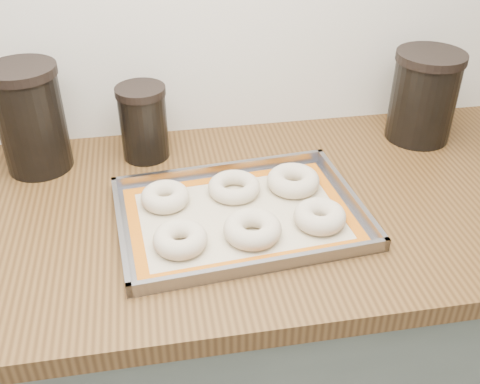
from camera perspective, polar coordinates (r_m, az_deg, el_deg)
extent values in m
cube|color=slate|center=(1.45, 2.10, -16.12)|extent=(3.00, 0.65, 0.86)
cube|color=brown|center=(1.14, 2.56, -1.55)|extent=(3.06, 0.68, 0.04)
cube|color=gray|center=(1.08, 0.00, -2.55)|extent=(0.49, 0.37, 0.00)
cube|color=gray|center=(1.20, -1.95, 2.35)|extent=(0.46, 0.05, 0.02)
cube|color=gray|center=(0.95, 2.47, -7.53)|extent=(0.46, 0.05, 0.02)
cube|color=gray|center=(1.05, -12.02, -3.82)|extent=(0.04, 0.33, 0.02)
cube|color=gray|center=(1.14, 11.02, -0.28)|extent=(0.04, 0.33, 0.02)
cube|color=#C6B793|center=(1.08, 0.00, -2.43)|extent=(0.44, 0.32, 0.00)
cube|color=#BF5B0C|center=(1.18, -1.65, 1.36)|extent=(0.42, 0.06, 0.00)
cube|color=#BF5B0C|center=(0.97, 2.02, -6.92)|extent=(0.42, 0.06, 0.00)
cube|color=#BF5B0C|center=(1.05, -10.56, -3.98)|extent=(0.04, 0.25, 0.00)
cube|color=#BF5B0C|center=(1.13, 9.78, -0.82)|extent=(0.04, 0.25, 0.00)
torus|color=beige|center=(1.00, -6.09, -4.79)|extent=(0.13, 0.13, 0.04)
torus|color=beige|center=(1.01, 1.27, -3.77)|extent=(0.12, 0.12, 0.04)
torus|color=beige|center=(1.05, 8.10, -2.47)|extent=(0.12, 0.12, 0.04)
torus|color=beige|center=(1.11, -7.62, -0.48)|extent=(0.12, 0.12, 0.03)
torus|color=beige|center=(1.13, -0.61, 0.51)|extent=(0.11, 0.11, 0.03)
torus|color=beige|center=(1.15, 5.43, 1.17)|extent=(0.12, 0.12, 0.04)
cylinder|color=black|center=(1.26, -20.38, 6.59)|extent=(0.14, 0.14, 0.21)
cylinder|color=black|center=(1.22, -21.47, 11.39)|extent=(0.14, 0.14, 0.02)
cylinder|color=black|center=(1.26, -9.74, 6.62)|extent=(0.10, 0.10, 0.15)
cylinder|color=black|center=(1.22, -10.11, 10.07)|extent=(0.11, 0.11, 0.02)
cylinder|color=black|center=(1.38, 18.08, 8.85)|extent=(0.15, 0.15, 0.19)
cylinder|color=black|center=(1.34, 18.88, 12.87)|extent=(0.16, 0.16, 0.02)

